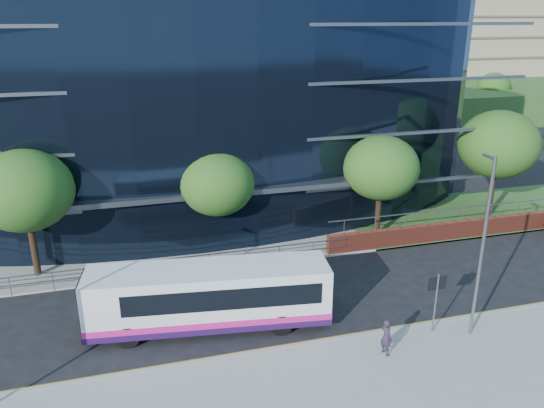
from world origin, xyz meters
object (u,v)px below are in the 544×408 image
object	(u,v)px
tree_dist_e	(392,91)
streetlight_east	(483,244)
tree_far_c	(381,168)
tree_dist_f	(494,87)
tree_far_b	(217,184)
tree_far_d	(499,145)
tree_far_a	(24,191)
street_sign	(437,291)
city_bus	(211,296)
pedestrian	(386,337)

from	to	relation	value
tree_dist_e	streetlight_east	xyz separation A→B (m)	(-18.00, -42.17, -0.10)
tree_far_c	tree_dist_f	world-z (taller)	tree_far_c
tree_far_b	tree_far_d	distance (m)	19.03
tree_far_a	tree_far_b	xyz separation A→B (m)	(10.00, 0.50, -0.65)
street_sign	streetlight_east	xyz separation A→B (m)	(1.50, -0.59, 2.29)
street_sign	streetlight_east	size ratio (longest dim) A/B	0.35
tree_far_c	tree_far_d	bearing A→B (deg)	6.34
tree_dist_e	tree_dist_f	size ratio (longest dim) A/B	1.08
streetlight_east	city_bus	bearing A→B (deg)	160.44
tree_far_b	pedestrian	distance (m)	13.34
tree_far_b	tree_dist_f	size ratio (longest dim) A/B	1.00
tree_dist_e	pedestrian	distance (m)	48.16
tree_far_b	tree_far_c	world-z (taller)	tree_far_c
tree_far_d	streetlight_east	size ratio (longest dim) A/B	0.93
street_sign	tree_far_b	world-z (taller)	tree_far_b
tree_far_b	tree_far_c	bearing A→B (deg)	-2.86
tree_far_d	pedestrian	size ratio (longest dim) A/B	4.62
street_sign	pedestrian	world-z (taller)	street_sign
tree_far_b	streetlight_east	distance (m)	14.74
tree_far_a	tree_dist_e	distance (m)	48.27
tree_far_c	city_bus	size ratio (longest dim) A/B	0.60
tree_dist_e	tree_far_a	bearing A→B (deg)	-140.04
streetlight_east	city_bus	world-z (taller)	streetlight_east
tree_far_a	pedestrian	bearing A→B (deg)	-38.10
tree_far_a	pedestrian	xyz separation A→B (m)	(14.73, -11.55, -3.91)
street_sign	tree_dist_e	world-z (taller)	tree_dist_e
tree_far_a	tree_dist_f	size ratio (longest dim) A/B	1.15
city_bus	tree_far_c	bearing A→B (deg)	39.46
tree_far_b	streetlight_east	size ratio (longest dim) A/B	0.76
city_bus	pedestrian	size ratio (longest dim) A/B	6.78
tree_far_c	streetlight_east	size ratio (longest dim) A/B	0.81
tree_far_a	tree_far_c	distance (m)	20.00
tree_far_a	streetlight_east	size ratio (longest dim) A/B	0.87
tree_far_a	streetlight_east	bearing A→B (deg)	-30.46
tree_far_b	streetlight_east	bearing A→B (deg)	-52.37
street_sign	tree_dist_e	bearing A→B (deg)	64.88
tree_dist_f	pedestrian	world-z (taller)	tree_dist_f
tree_far_a	tree_far_c	world-z (taller)	tree_far_a
street_sign	streetlight_east	world-z (taller)	streetlight_east
street_sign	city_bus	distance (m)	9.81
tree_dist_e	city_bus	bearing A→B (deg)	-126.85
tree_dist_f	pedestrian	distance (m)	58.82
tree_far_d	tree_dist_e	world-z (taller)	tree_far_d
tree_dist_e	street_sign	bearing A→B (deg)	-115.12
streetlight_east	pedestrian	world-z (taller)	streetlight_east
streetlight_east	tree_far_d	bearing A→B (deg)	50.60
tree_far_a	city_bus	size ratio (longest dim) A/B	0.64
tree_far_b	tree_dist_f	distance (m)	53.90
city_bus	tree_dist_e	bearing A→B (deg)	60.55
tree_far_a	tree_far_d	size ratio (longest dim) A/B	0.94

